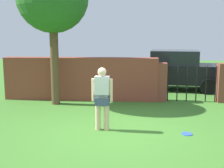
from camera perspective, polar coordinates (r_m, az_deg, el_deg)
name	(u,v)px	position (r m, az deg, el deg)	size (l,w,h in m)	color
ground_plane	(114,131)	(7.67, 0.47, -9.05)	(40.00, 40.00, 0.00)	#3D7528
brick_wall	(81,79)	(11.13, -5.99, 1.02)	(5.68, 0.50, 1.58)	brown
person	(102,96)	(7.56, -1.90, -2.28)	(0.54, 0.23, 1.62)	beige
fence_gate	(192,82)	(11.15, 15.02, 0.30)	(2.68, 0.44, 1.40)	brown
car	(174,70)	(13.34, 11.80, 2.65)	(4.38, 2.33, 1.72)	black
frisbee_blue	(187,134)	(7.69, 14.14, -9.24)	(0.27, 0.27, 0.02)	blue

